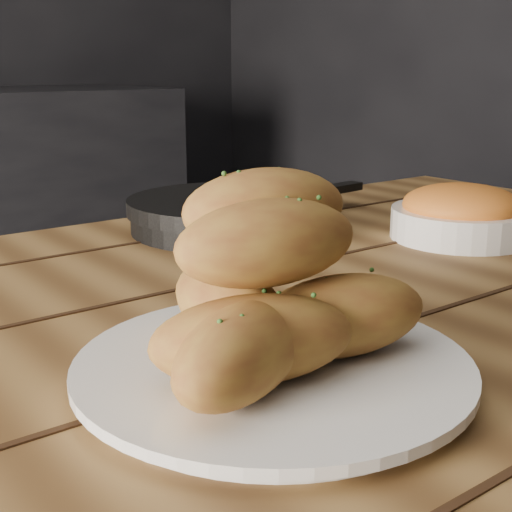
{
  "coord_description": "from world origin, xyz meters",
  "views": [
    {
      "loc": [
        0.24,
        -0.47,
        0.97
      ],
      "look_at": [
        0.54,
        -0.08,
        0.84
      ],
      "focal_mm": 50.0,
      "sensor_mm": 36.0,
      "label": 1
    }
  ],
  "objects_px": {
    "skillet": "(229,213)",
    "bowl": "(462,214)",
    "table": "(263,403)",
    "plate": "(273,370)",
    "bread_rolls": "(267,294)"
  },
  "relations": [
    {
      "from": "skillet",
      "to": "bowl",
      "type": "bearing_deg",
      "value": -47.03
    },
    {
      "from": "bowl",
      "to": "table",
      "type": "bearing_deg",
      "value": -170.28
    },
    {
      "from": "table",
      "to": "bowl",
      "type": "bearing_deg",
      "value": 9.72
    },
    {
      "from": "plate",
      "to": "skillet",
      "type": "distance_m",
      "value": 0.49
    },
    {
      "from": "bread_rolls",
      "to": "skillet",
      "type": "relative_size",
      "value": 0.59
    },
    {
      "from": "table",
      "to": "bread_rolls",
      "type": "height_order",
      "value": "bread_rolls"
    },
    {
      "from": "skillet",
      "to": "bowl",
      "type": "xyz_separation_m",
      "value": [
        0.21,
        -0.23,
        0.01
      ]
    },
    {
      "from": "plate",
      "to": "bread_rolls",
      "type": "xyz_separation_m",
      "value": [
        -0.01,
        -0.0,
        0.06
      ]
    },
    {
      "from": "table",
      "to": "bowl",
      "type": "distance_m",
      "value": 0.4
    },
    {
      "from": "bread_rolls",
      "to": "skillet",
      "type": "xyz_separation_m",
      "value": [
        0.26,
        0.42,
        -0.05
      ]
    },
    {
      "from": "table",
      "to": "skillet",
      "type": "xyz_separation_m",
      "value": [
        0.17,
        0.29,
        0.12
      ]
    },
    {
      "from": "table",
      "to": "bowl",
      "type": "height_order",
      "value": "bowl"
    },
    {
      "from": "bread_rolls",
      "to": "bowl",
      "type": "height_order",
      "value": "bread_rolls"
    },
    {
      "from": "table",
      "to": "skillet",
      "type": "height_order",
      "value": "skillet"
    },
    {
      "from": "table",
      "to": "plate",
      "type": "relative_size",
      "value": 5.41
    }
  ]
}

